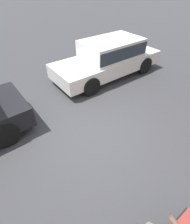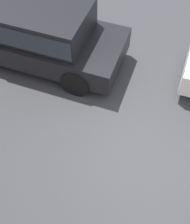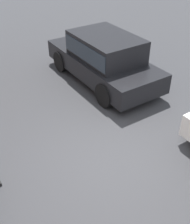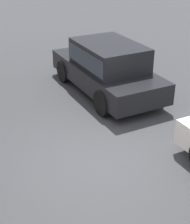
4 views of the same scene
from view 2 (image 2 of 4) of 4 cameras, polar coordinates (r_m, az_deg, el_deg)
name	(u,v)px [view 2 (image 2 of 4)]	position (r m, az deg, el deg)	size (l,w,h in m)	color
ground_plane	(141,159)	(5.74, 9.33, -9.36)	(60.00, 60.00, 0.00)	#38383A
parked_car_mid	(39,31)	(6.94, -11.23, 15.75)	(4.17, 1.84, 1.51)	black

